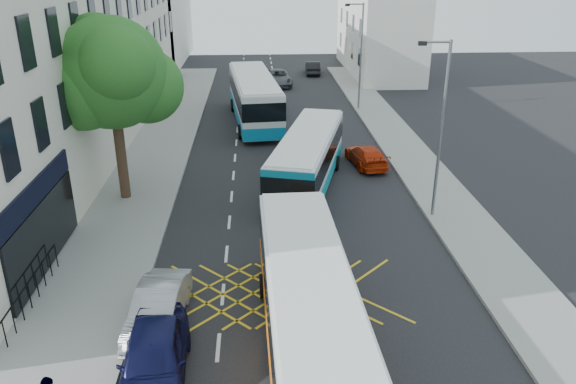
{
  "coord_description": "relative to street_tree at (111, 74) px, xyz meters",
  "views": [
    {
      "loc": [
        -1.84,
        -11.42,
        11.32
      ],
      "look_at": [
        -0.59,
        10.22,
        2.2
      ],
      "focal_mm": 35.0,
      "sensor_mm": 36.0,
      "label": 1
    }
  ],
  "objects": [
    {
      "name": "pavement_left",
      "position": [
        0.01,
        0.03,
        -6.22
      ],
      "size": [
        5.0,
        70.0,
        0.15
      ],
      "primitive_type": "cube",
      "color": "gray",
      "rests_on": "ground"
    },
    {
      "name": "pavement_right",
      "position": [
        16.01,
        0.03,
        -6.22
      ],
      "size": [
        3.0,
        70.0,
        0.15
      ],
      "primitive_type": "cube",
      "color": "gray",
      "rests_on": "ground"
    },
    {
      "name": "terrace_main",
      "position": [
        -5.49,
        9.52,
        0.46
      ],
      "size": [
        8.3,
        45.0,
        13.5
      ],
      "color": "beige",
      "rests_on": "ground"
    },
    {
      "name": "terrace_far",
      "position": [
        -5.49,
        40.03,
        -1.29
      ],
      "size": [
        8.0,
        20.0,
        10.0
      ],
      "primitive_type": "cube",
      "color": "silver",
      "rests_on": "ground"
    },
    {
      "name": "building_right",
      "position": [
        19.51,
        33.03,
        -2.29
      ],
      "size": [
        6.0,
        18.0,
        8.0
      ],
      "primitive_type": "cube",
      "color": "silver",
      "rests_on": "ground"
    },
    {
      "name": "street_tree",
      "position": [
        0.0,
        0.0,
        0.0
      ],
      "size": [
        6.3,
        5.7,
        8.8
      ],
      "color": "#382619",
      "rests_on": "pavement_left"
    },
    {
      "name": "lamp_near",
      "position": [
        14.71,
        -2.97,
        -1.68
      ],
      "size": [
        1.45,
        0.15,
        8.0
      ],
      "color": "slate",
      "rests_on": "pavement_right"
    },
    {
      "name": "lamp_far",
      "position": [
        14.71,
        17.03,
        -1.68
      ],
      "size": [
        1.45,
        0.15,
        8.0
      ],
      "color": "slate",
      "rests_on": "pavement_right"
    },
    {
      "name": "railings",
      "position": [
        -1.19,
        -9.67,
        -5.57
      ],
      "size": [
        0.08,
        5.6,
        1.14
      ],
      "primitive_type": null,
      "color": "black",
      "rests_on": "pavement_left"
    },
    {
      "name": "bus_near",
      "position": [
        8.09,
        -12.11,
        -4.69
      ],
      "size": [
        2.91,
        10.87,
        3.04
      ],
      "rotation": [
        0.0,
        0.0,
        0.03
      ],
      "color": "silver",
      "rests_on": "ground"
    },
    {
      "name": "bus_mid",
      "position": [
        9.29,
        1.13,
        -4.75
      ],
      "size": [
        5.05,
        10.72,
        2.94
      ],
      "rotation": [
        0.0,
        0.0,
        -0.26
      ],
      "color": "silver",
      "rests_on": "ground"
    },
    {
      "name": "bus_far",
      "position": [
        6.55,
        14.03,
        -4.49
      ],
      "size": [
        4.03,
        12.37,
        3.42
      ],
      "rotation": [
        0.0,
        0.0,
        0.1
      ],
      "color": "silver",
      "rests_on": "ground"
    },
    {
      "name": "parked_car_blue",
      "position": [
        3.61,
        -13.33,
        -5.5
      ],
      "size": [
        2.13,
        4.75,
        1.59
      ],
      "primitive_type": "imported",
      "rotation": [
        0.0,
        0.0,
        0.06
      ],
      "color": "#0D0F35",
      "rests_on": "ground"
    },
    {
      "name": "parked_car_silver",
      "position": [
        3.3,
        -10.66,
        -5.61
      ],
      "size": [
        1.84,
        4.24,
        1.36
      ],
      "primitive_type": "imported",
      "rotation": [
        0.0,
        0.0,
        -0.1
      ],
      "color": "#9B9EA2",
      "rests_on": "ground"
    },
    {
      "name": "red_hatchback",
      "position": [
        13.03,
        4.28,
        -5.69
      ],
      "size": [
        2.22,
        4.32,
        1.2
      ],
      "primitive_type": "imported",
      "rotation": [
        0.0,
        0.0,
        3.27
      ],
      "color": "#BB2908",
      "rests_on": "ground"
    },
    {
      "name": "distant_car_grey",
      "position": [
        8.75,
        26.71,
        -5.57
      ],
      "size": [
        2.72,
        5.32,
        1.44
      ],
      "primitive_type": "imported",
      "rotation": [
        0.0,
        0.0,
        0.07
      ],
      "color": "#44484D",
      "rests_on": "ground"
    },
    {
      "name": "distant_car_dark",
      "position": [
        12.61,
        31.99,
        -5.64
      ],
      "size": [
        1.53,
        4.03,
        1.31
      ],
      "primitive_type": "imported",
      "rotation": [
        0.0,
        0.0,
        3.1
      ],
      "color": "black",
      "rests_on": "ground"
    }
  ]
}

